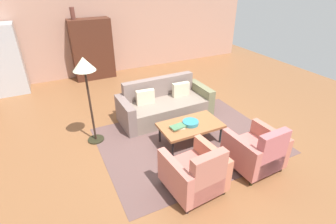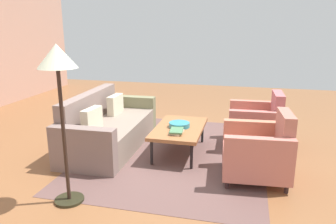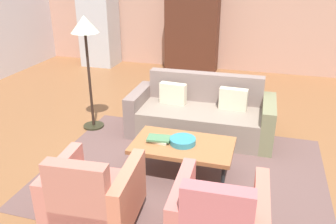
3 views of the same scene
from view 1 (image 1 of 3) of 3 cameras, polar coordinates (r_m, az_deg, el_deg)
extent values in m
plane|color=brown|center=(5.49, 2.25, -4.26)|extent=(11.60, 11.60, 0.00)
cube|color=tan|center=(8.78, -11.77, 17.83)|extent=(9.66, 0.12, 2.80)
cube|color=brown|center=(5.21, 4.57, -6.30)|extent=(3.40, 2.60, 0.01)
cube|color=gray|center=(5.89, -0.52, 0.61)|extent=(1.75, 0.93, 0.42)
cube|color=gray|center=(6.08, -2.06, 3.87)|extent=(1.74, 0.21, 0.86)
cube|color=#757553|center=(6.29, 7.32, 3.31)|extent=(0.19, 0.90, 0.62)
cube|color=slate|center=(5.53, -9.43, -0.65)|extent=(0.19, 0.90, 0.62)
cube|color=beige|center=(6.00, 2.88, 5.06)|extent=(0.41, 0.14, 0.32)
cube|color=beige|center=(5.64, -5.09, 3.35)|extent=(0.41, 0.16, 0.32)
cylinder|color=black|center=(5.07, -1.86, -4.88)|extent=(0.04, 0.04, 0.36)
cylinder|color=black|center=(5.53, 8.18, -2.11)|extent=(0.04, 0.04, 0.36)
cylinder|color=black|center=(4.66, 1.06, -8.31)|extent=(0.04, 0.04, 0.36)
cylinder|color=black|center=(5.15, 11.63, -4.97)|extent=(0.04, 0.04, 0.36)
cube|color=#9A6038|center=(4.97, 5.04, -2.98)|extent=(1.20, 0.70, 0.05)
cylinder|color=#301F21|center=(4.26, -1.11, -15.01)|extent=(0.05, 0.05, 0.10)
cylinder|color=#331B10|center=(4.54, 6.51, -11.86)|extent=(0.05, 0.05, 0.10)
cylinder|color=#2D1F1F|center=(3.87, 4.28, -20.99)|extent=(0.05, 0.05, 0.10)
cylinder|color=#3B2D1B|center=(4.18, 12.32, -16.92)|extent=(0.05, 0.05, 0.10)
cube|color=#BA655A|center=(4.05, 5.65, -14.06)|extent=(0.62, 0.84, 0.30)
cube|color=#B36D5E|center=(3.70, 8.91, -14.24)|extent=(0.57, 0.18, 0.78)
cube|color=#BF7164|center=(3.82, 1.47, -14.48)|extent=(0.18, 0.81, 0.56)
cube|color=#C47358|center=(4.13, 9.62, -10.96)|extent=(0.18, 0.81, 0.56)
cylinder|color=#33270F|center=(4.77, 12.29, -10.08)|extent=(0.05, 0.05, 0.10)
cylinder|color=#32261A|center=(5.18, 18.13, -7.53)|extent=(0.05, 0.05, 0.10)
cylinder|color=#2C2811|center=(4.43, 18.04, -14.72)|extent=(0.05, 0.05, 0.10)
cylinder|color=#332414|center=(4.86, 23.82, -11.48)|extent=(0.05, 0.05, 0.10)
cube|color=#C06A62|center=(4.67, 18.46, -8.94)|extent=(0.59, 0.82, 0.30)
cube|color=#B66266|center=(4.37, 22.00, -8.64)|extent=(0.56, 0.16, 0.78)
cube|color=#BC6A62|center=(4.39, 15.58, -9.07)|extent=(0.15, 0.80, 0.56)
cube|color=#BF6C5B|center=(4.82, 21.55, -6.36)|extent=(0.15, 0.80, 0.56)
cylinder|color=teal|center=(4.93, 5.04, -2.40)|extent=(0.31, 0.31, 0.07)
cube|color=beige|center=(4.80, 2.18, -3.53)|extent=(0.26, 0.19, 0.03)
cube|color=#4A7A52|center=(4.79, 2.19, -3.26)|extent=(0.29, 0.21, 0.02)
cube|color=#4B2518|center=(8.37, -16.51, 13.22)|extent=(1.20, 0.50, 1.80)
cube|color=#392212|center=(8.57, -18.87, 13.22)|extent=(0.56, 0.01, 1.51)
cube|color=#3C2121|center=(8.67, -14.89, 13.95)|extent=(0.56, 0.01, 1.51)
cylinder|color=brown|center=(8.11, -20.53, 19.91)|extent=(0.13, 0.13, 0.33)
cube|color=#B7BABF|center=(8.21, -32.52, 9.79)|extent=(0.80, 0.70, 1.85)
cylinder|color=#99999E|center=(8.54, -32.23, 11.12)|extent=(0.02, 0.02, 0.70)
cylinder|color=black|center=(5.40, -15.76, -5.90)|extent=(0.32, 0.32, 0.03)
cylinder|color=black|center=(5.03, -16.86, 1.05)|extent=(0.04, 0.04, 1.45)
cone|color=beige|center=(4.72, -18.33, 10.16)|extent=(0.40, 0.40, 0.24)
camera|label=2|loc=(3.66, -62.25, -4.95)|focal=34.82mm
camera|label=3|loc=(3.16, 61.68, 2.52)|focal=37.27mm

